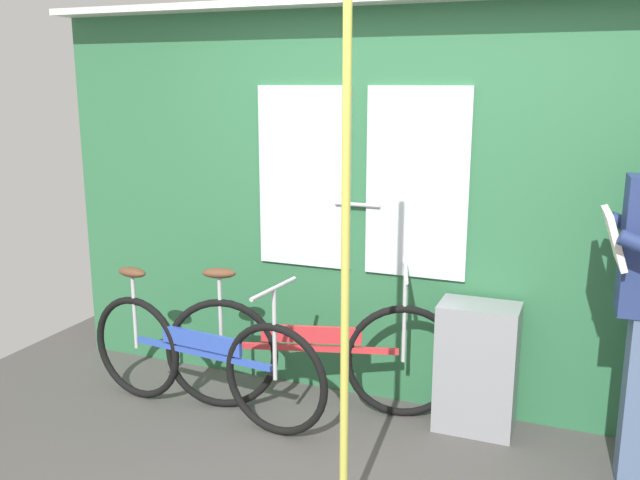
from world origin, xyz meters
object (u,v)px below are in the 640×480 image
object	(u,v)px
bicycle_leaning_behind	(310,354)
handrail_pole	(345,274)
bicycle_near_door	(201,358)
trash_bin_by_wall	(477,367)

from	to	relation	value
bicycle_leaning_behind	handrail_pole	world-z (taller)	handrail_pole
bicycle_near_door	bicycle_leaning_behind	world-z (taller)	bicycle_leaning_behind
bicycle_near_door	trash_bin_by_wall	world-z (taller)	bicycle_near_door
bicycle_leaning_behind	handrail_pole	bearing A→B (deg)	-75.50
bicycle_leaning_behind	handrail_pole	distance (m)	1.39
bicycle_near_door	trash_bin_by_wall	bearing A→B (deg)	21.62
handrail_pole	trash_bin_by_wall	bearing A→B (deg)	71.54
bicycle_near_door	trash_bin_by_wall	xyz separation A→B (m)	(1.53, 0.43, 0.02)
bicycle_near_door	trash_bin_by_wall	distance (m)	1.59
bicycle_near_door	bicycle_leaning_behind	xyz separation A→B (m)	(0.58, 0.27, 0.02)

